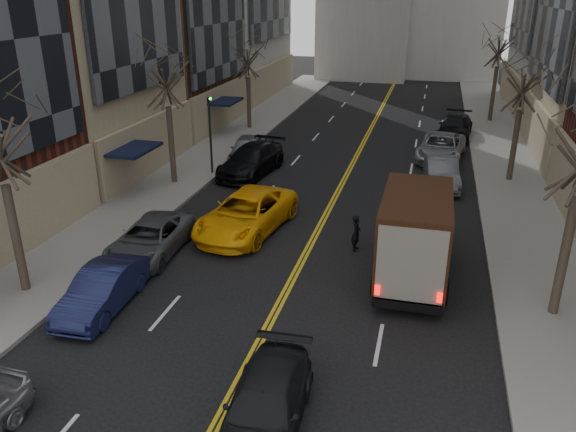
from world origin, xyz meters
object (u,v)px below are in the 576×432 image
object	(u,v)px
observer_sedan	(266,406)
taxi	(246,214)
ups_truck	(415,235)
pedestrian	(356,233)

from	to	relation	value
observer_sedan	taxi	world-z (taller)	taxi
taxi	ups_truck	bearing A→B (deg)	-10.67
observer_sedan	pedestrian	bearing A→B (deg)	83.60
ups_truck	observer_sedan	world-z (taller)	ups_truck
taxi	pedestrian	size ratio (longest dim) A/B	4.00
taxi	pedestrian	bearing A→B (deg)	0.33
ups_truck	pedestrian	distance (m)	3.07
ups_truck	pedestrian	world-z (taller)	ups_truck
ups_truck	observer_sedan	distance (m)	9.24
taxi	observer_sedan	bearing A→B (deg)	-61.30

